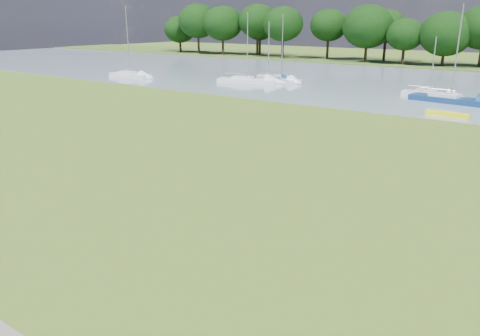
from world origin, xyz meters
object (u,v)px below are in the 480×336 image
Objects in this scene: kayak at (447,114)px; sailboat_5 at (281,78)px; sailboat_1 at (130,74)px; sailboat_3 at (268,77)px; sailboat_2 at (429,92)px; sailboat_7 at (450,98)px; sailboat_4 at (247,79)px.

kayak is 0.41× the size of sailboat_5.
sailboat_1 is 1.27× the size of sailboat_3.
sailboat_2 is at bearing 7.47° from sailboat_1.
sailboat_1 is 1.03× the size of sailboat_7.
sailboat_4 is at bearing -174.26° from sailboat_7.
sailboat_7 is (24.48, -0.75, 0.03)m from sailboat_4.
sailboat_3 is 3.18m from sailboat_4.
sailboat_4 is at bearing 13.42° from sailboat_1.
sailboat_3 is at bearing 178.63° from sailboat_2.
sailboat_1 is 1.56× the size of sailboat_2.
sailboat_1 is at bearing 177.21° from sailboat_4.
sailboat_5 is at bearing 21.27° from sailboat_1.
kayak is 26.87m from sailboat_3.
sailboat_3 reaches higher than sailboat_2.
sailboat_2 is (38.15, 7.04, -0.12)m from sailboat_1.
sailboat_5 is (-23.09, 11.79, 0.25)m from kayak.
sailboat_1 reaches higher than sailboat_7.
sailboat_3 is at bearing 178.57° from sailboat_7.
sailboat_4 is at bearing -173.68° from sailboat_2.
sailboat_1 is at bearing -166.81° from sailboat_7.
sailboat_1 is at bearing -177.10° from sailboat_3.
sailboat_2 reaches higher than kayak.
sailboat_7 reaches higher than sailboat_4.
sailboat_7 is (23.16, -3.64, 0.02)m from sailboat_3.
sailboat_7 reaches higher than sailboat_3.
sailboat_1 is 17.07m from sailboat_4.
sailboat_3 is at bearing 20.56° from sailboat_1.
kayak is at bearing -67.46° from sailboat_2.
sailboat_1 reaches higher than sailboat_4.
sailboat_5 is (19.18, 8.64, -0.08)m from sailboat_1.
sailboat_7 reaches higher than sailboat_5.
sailboat_4 is 0.94× the size of sailboat_7.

